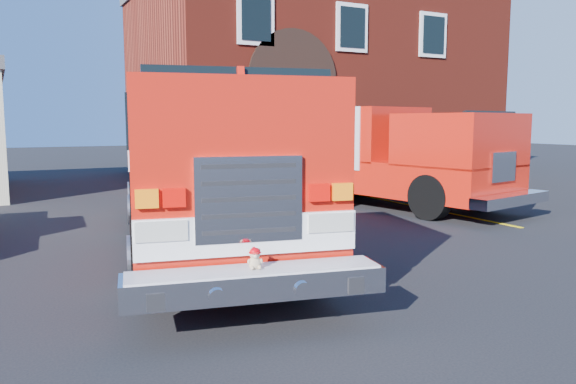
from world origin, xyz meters
TOP-DOWN VIEW (x-y plane):
  - ground at (0.00, 0.00)m, footprint 100.00×100.00m
  - parking_stripe_near at (6.50, 1.00)m, footprint 0.12×3.00m
  - parking_stripe_mid at (6.50, 4.00)m, footprint 0.12×3.00m
  - parking_stripe_far at (6.50, 7.00)m, footprint 0.12×3.00m
  - fire_station at (8.99, 13.98)m, footprint 15.20×10.20m
  - fire_engine at (-0.67, 1.37)m, footprint 4.84×10.60m
  - secondary_truck at (5.87, 4.53)m, footprint 4.42×9.22m

SIDE VIEW (x-z plane):
  - ground at x=0.00m, z-range 0.00..0.00m
  - parking_stripe_near at x=6.50m, z-range 0.00..0.01m
  - parking_stripe_mid at x=6.50m, z-range 0.00..0.01m
  - parking_stripe_far at x=6.50m, z-range 0.00..0.01m
  - secondary_truck at x=5.87m, z-range 0.13..3.00m
  - fire_engine at x=-0.67m, z-range 0.06..3.21m
  - fire_station at x=8.99m, z-range 0.03..8.48m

